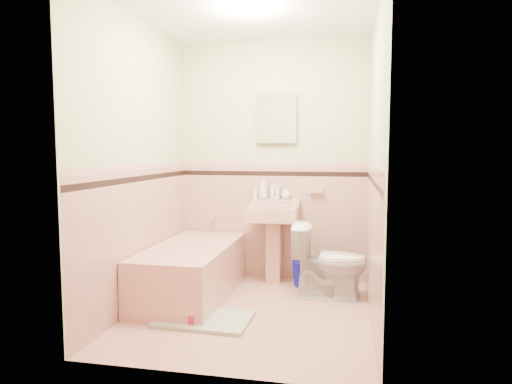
% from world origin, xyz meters
% --- Properties ---
extents(floor, '(2.20, 2.20, 0.00)m').
position_xyz_m(floor, '(0.00, 0.00, 0.00)').
color(floor, '#D2988A').
rests_on(floor, ground).
extents(ceiling, '(2.20, 2.20, 0.00)m').
position_xyz_m(ceiling, '(0.00, 0.00, 2.50)').
color(ceiling, white).
rests_on(ceiling, ground).
extents(wall_back, '(2.50, 0.00, 2.50)m').
position_xyz_m(wall_back, '(0.00, 1.10, 1.25)').
color(wall_back, beige).
rests_on(wall_back, ground).
extents(wall_front, '(2.50, 0.00, 2.50)m').
position_xyz_m(wall_front, '(0.00, -1.10, 1.25)').
color(wall_front, beige).
rests_on(wall_front, ground).
extents(wall_left, '(0.00, 2.50, 2.50)m').
position_xyz_m(wall_left, '(-1.00, 0.00, 1.25)').
color(wall_left, beige).
rests_on(wall_left, ground).
extents(wall_right, '(0.00, 2.50, 2.50)m').
position_xyz_m(wall_right, '(1.00, 0.00, 1.25)').
color(wall_right, beige).
rests_on(wall_right, ground).
extents(wainscot_back, '(2.00, 0.00, 2.00)m').
position_xyz_m(wainscot_back, '(0.00, 1.09, 0.60)').
color(wainscot_back, '#D59D8F').
rests_on(wainscot_back, ground).
extents(wainscot_front, '(2.00, 0.00, 2.00)m').
position_xyz_m(wainscot_front, '(0.00, -1.09, 0.60)').
color(wainscot_front, '#D59D8F').
rests_on(wainscot_front, ground).
extents(wainscot_left, '(0.00, 2.20, 2.20)m').
position_xyz_m(wainscot_left, '(-0.99, 0.00, 0.60)').
color(wainscot_left, '#D59D8F').
rests_on(wainscot_left, ground).
extents(wainscot_right, '(0.00, 2.20, 2.20)m').
position_xyz_m(wainscot_right, '(0.99, 0.00, 0.60)').
color(wainscot_right, '#D59D8F').
rests_on(wainscot_right, ground).
extents(accent_back, '(2.00, 0.00, 2.00)m').
position_xyz_m(accent_back, '(0.00, 1.08, 1.12)').
color(accent_back, black).
rests_on(accent_back, ground).
extents(accent_front, '(2.00, 0.00, 2.00)m').
position_xyz_m(accent_front, '(0.00, -1.08, 1.12)').
color(accent_front, black).
rests_on(accent_front, ground).
extents(accent_left, '(0.00, 2.20, 2.20)m').
position_xyz_m(accent_left, '(-0.98, 0.00, 1.12)').
color(accent_left, black).
rests_on(accent_left, ground).
extents(accent_right, '(0.00, 2.20, 2.20)m').
position_xyz_m(accent_right, '(0.98, 0.00, 1.12)').
color(accent_right, black).
rests_on(accent_right, ground).
extents(cap_back, '(2.00, 0.00, 2.00)m').
position_xyz_m(cap_back, '(0.00, 1.08, 1.22)').
color(cap_back, '#D29288').
rests_on(cap_back, ground).
extents(cap_front, '(2.00, 0.00, 2.00)m').
position_xyz_m(cap_front, '(0.00, -1.08, 1.22)').
color(cap_front, '#D29288').
rests_on(cap_front, ground).
extents(cap_left, '(0.00, 2.20, 2.20)m').
position_xyz_m(cap_left, '(-0.98, 0.00, 1.22)').
color(cap_left, '#D29288').
rests_on(cap_left, ground).
extents(cap_right, '(0.00, 2.20, 2.20)m').
position_xyz_m(cap_right, '(0.98, 0.00, 1.22)').
color(cap_right, '#D29288').
rests_on(cap_right, ground).
extents(bathtub, '(0.70, 1.50, 0.45)m').
position_xyz_m(bathtub, '(-0.63, 0.33, 0.23)').
color(bathtub, tan).
rests_on(bathtub, floor).
extents(tub_faucet, '(0.04, 0.12, 0.04)m').
position_xyz_m(tub_faucet, '(-0.63, 1.05, 0.63)').
color(tub_faucet, silver).
rests_on(tub_faucet, wall_back).
extents(sink, '(0.51, 0.48, 0.80)m').
position_xyz_m(sink, '(0.05, 0.86, 0.40)').
color(sink, tan).
rests_on(sink, floor).
extents(sink_faucet, '(0.02, 0.02, 0.10)m').
position_xyz_m(sink_faucet, '(0.05, 1.00, 0.95)').
color(sink_faucet, silver).
rests_on(sink_faucet, sink).
extents(medicine_cabinet, '(0.36, 0.04, 0.45)m').
position_xyz_m(medicine_cabinet, '(0.05, 1.07, 1.70)').
color(medicine_cabinet, white).
rests_on(medicine_cabinet, wall_back).
extents(soap_dish, '(0.13, 0.08, 0.04)m').
position_xyz_m(soap_dish, '(0.47, 1.06, 0.95)').
color(soap_dish, tan).
rests_on(soap_dish, wall_back).
extents(soap_bottle_left, '(0.11, 0.11, 0.24)m').
position_xyz_m(soap_bottle_left, '(-0.08, 1.04, 0.97)').
color(soap_bottle_left, '#B2B2B2').
rests_on(soap_bottle_left, sink).
extents(soap_bottle_mid, '(0.10, 0.10, 0.20)m').
position_xyz_m(soap_bottle_mid, '(0.05, 1.04, 0.96)').
color(soap_bottle_mid, '#B2B2B2').
rests_on(soap_bottle_mid, sink).
extents(soap_bottle_right, '(0.12, 0.12, 0.13)m').
position_xyz_m(soap_bottle_right, '(0.16, 1.04, 0.92)').
color(soap_bottle_right, '#B2B2B2').
rests_on(soap_bottle_right, sink).
extents(tube, '(0.04, 0.04, 0.12)m').
position_xyz_m(tube, '(-0.17, 1.04, 0.92)').
color(tube, white).
rests_on(tube, sink).
extents(toilet, '(0.68, 0.39, 0.69)m').
position_xyz_m(toilet, '(0.64, 0.53, 0.34)').
color(toilet, white).
rests_on(toilet, floor).
extents(bucket, '(0.26, 0.26, 0.25)m').
position_xyz_m(bucket, '(0.38, 0.84, 0.13)').
color(bucket, '#070B9E').
rests_on(bucket, floor).
extents(bath_mat, '(0.76, 0.52, 0.03)m').
position_xyz_m(bath_mat, '(-0.32, -0.26, 0.01)').
color(bath_mat, '#959E84').
rests_on(bath_mat, floor).
extents(shoe, '(0.17, 0.12, 0.06)m').
position_xyz_m(shoe, '(-0.42, -0.38, 0.06)').
color(shoe, '#BF1E59').
rests_on(shoe, bath_mat).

